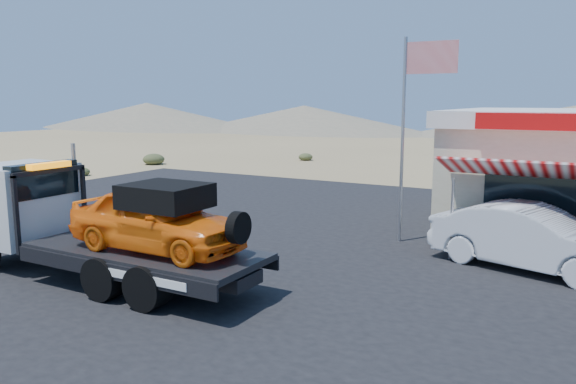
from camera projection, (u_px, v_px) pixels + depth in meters
name	position (u px, v px, depth m)	size (l,w,h in m)	color
ground	(181.00, 257.00, 15.37)	(120.00, 120.00, 0.00)	#8A754E
asphalt_lot	(297.00, 241.00, 16.98)	(32.00, 24.00, 0.02)	black
tow_truck	(97.00, 219.00, 13.22)	(8.09, 2.40, 2.70)	black
white_sedan	(532.00, 238.00, 14.02)	(1.71, 4.91, 1.62)	silver
flagpole	(411.00, 117.00, 16.25)	(1.55, 0.10, 6.00)	#99999E
desert_scrub	(67.00, 175.00, 29.68)	(22.74, 34.48, 0.77)	#383E21
distant_hills	(417.00, 120.00, 67.24)	(126.00, 48.00, 4.20)	#726B59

